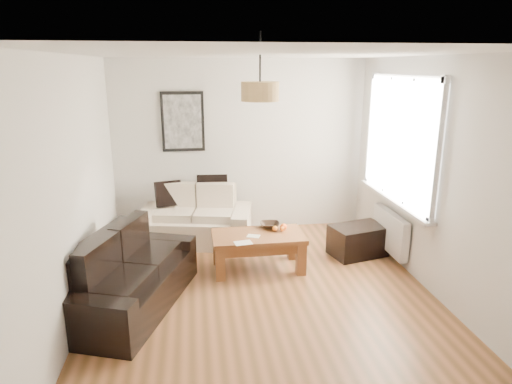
{
  "coord_description": "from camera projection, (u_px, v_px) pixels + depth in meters",
  "views": [
    {
      "loc": [
        -0.72,
        -4.46,
        2.49
      ],
      "look_at": [
        0.0,
        0.6,
        1.05
      ],
      "focal_mm": 31.55,
      "sensor_mm": 36.0,
      "label": 1
    }
  ],
  "objects": [
    {
      "name": "floor",
      "position": [
        264.0,
        297.0,
        5.03
      ],
      "size": [
        4.5,
        4.5,
        0.0
      ],
      "primitive_type": "plane",
      "color": "brown",
      "rests_on": "ground"
    },
    {
      "name": "ceiling",
      "position": [
        265.0,
        54.0,
        4.32
      ],
      "size": [
        3.8,
        4.5,
        0.0
      ],
      "primitive_type": null,
      "color": "white",
      "rests_on": "floor"
    },
    {
      "name": "wall_back",
      "position": [
        241.0,
        147.0,
        6.82
      ],
      "size": [
        3.8,
        0.04,
        2.6
      ],
      "primitive_type": null,
      "color": "silver",
      "rests_on": "floor"
    },
    {
      "name": "wall_front",
      "position": [
        327.0,
        285.0,
        2.53
      ],
      "size": [
        3.8,
        0.04,
        2.6
      ],
      "primitive_type": null,
      "color": "silver",
      "rests_on": "floor"
    },
    {
      "name": "wall_left",
      "position": [
        73.0,
        191.0,
        4.42
      ],
      "size": [
        0.04,
        4.5,
        2.6
      ],
      "primitive_type": null,
      "color": "silver",
      "rests_on": "floor"
    },
    {
      "name": "wall_right",
      "position": [
        435.0,
        178.0,
        4.93
      ],
      "size": [
        0.04,
        4.5,
        2.6
      ],
      "primitive_type": null,
      "color": "silver",
      "rests_on": "floor"
    },
    {
      "name": "window_bay",
      "position": [
        401.0,
        140.0,
        5.61
      ],
      "size": [
        0.14,
        1.9,
        1.6
      ],
      "primitive_type": null,
      "color": "white",
      "rests_on": "wall_right"
    },
    {
      "name": "radiator",
      "position": [
        390.0,
        231.0,
        5.93
      ],
      "size": [
        0.1,
        0.9,
        0.52
      ],
      "primitive_type": "cube",
      "color": "white",
      "rests_on": "wall_right"
    },
    {
      "name": "poster",
      "position": [
        183.0,
        122.0,
        6.56
      ],
      "size": [
        0.62,
        0.04,
        0.87
      ],
      "primitive_type": null,
      "color": "black",
      "rests_on": "wall_back"
    },
    {
      "name": "pendant_shade",
      "position": [
        260.0,
        91.0,
        4.71
      ],
      "size": [
        0.4,
        0.4,
        0.2
      ],
      "primitive_type": "cylinder",
      "color": "tan",
      "rests_on": "ceiling"
    },
    {
      "name": "loveseat_cream",
      "position": [
        196.0,
        216.0,
        6.52
      ],
      "size": [
        1.7,
        1.14,
        0.78
      ],
      "primitive_type": null,
      "rotation": [
        0.0,
        0.0,
        -0.2
      ],
      "color": "beige",
      "rests_on": "floor"
    },
    {
      "name": "sofa_leather",
      "position": [
        130.0,
        273.0,
        4.74
      ],
      "size": [
        1.41,
        1.96,
        0.77
      ],
      "primitive_type": null,
      "rotation": [
        0.0,
        0.0,
        1.23
      ],
      "color": "black",
      "rests_on": "floor"
    },
    {
      "name": "coffee_table",
      "position": [
        258.0,
        252.0,
        5.66
      ],
      "size": [
        1.14,
        0.63,
        0.47
      ],
      "primitive_type": null,
      "rotation": [
        0.0,
        0.0,
        0.01
      ],
      "color": "brown",
      "rests_on": "floor"
    },
    {
      "name": "ottoman",
      "position": [
        358.0,
        240.0,
        6.09
      ],
      "size": [
        0.81,
        0.62,
        0.41
      ],
      "primitive_type": "cube",
      "rotation": [
        0.0,
        0.0,
        0.25
      ],
      "color": "black",
      "rests_on": "floor"
    },
    {
      "name": "cushion_left",
      "position": [
        168.0,
        194.0,
        6.57
      ],
      "size": [
        0.39,
        0.2,
        0.37
      ],
      "primitive_type": "cube",
      "rotation": [
        0.0,
        0.0,
        0.24
      ],
      "color": "black",
      "rests_on": "loveseat_cream"
    },
    {
      "name": "cushion_right",
      "position": [
        212.0,
        190.0,
        6.65
      ],
      "size": [
        0.45,
        0.17,
        0.44
      ],
      "primitive_type": "cube",
      "rotation": [
        0.0,
        0.0,
        -0.07
      ],
      "color": "black",
      "rests_on": "loveseat_cream"
    },
    {
      "name": "fruit_bowl",
      "position": [
        270.0,
        225.0,
        5.83
      ],
      "size": [
        0.27,
        0.27,
        0.06
      ],
      "primitive_type": "imported",
      "rotation": [
        0.0,
        0.0,
        -0.06
      ],
      "color": "black",
      "rests_on": "coffee_table"
    },
    {
      "name": "orange_a",
      "position": [
        282.0,
        229.0,
        5.67
      ],
      "size": [
        0.07,
        0.07,
        0.06
      ],
      "primitive_type": "sphere",
      "rotation": [
        0.0,
        0.0,
        0.21
      ],
      "color": "orange",
      "rests_on": "fruit_bowl"
    },
    {
      "name": "orange_b",
      "position": [
        284.0,
        227.0,
        5.74
      ],
      "size": [
        0.11,
        0.11,
        0.09
      ],
      "primitive_type": "sphere",
      "rotation": [
        0.0,
        0.0,
        -0.3
      ],
      "color": "#EA5313",
      "rests_on": "fruit_bowl"
    },
    {
      "name": "orange_c",
      "position": [
        275.0,
        228.0,
        5.68
      ],
      "size": [
        0.07,
        0.07,
        0.07
      ],
      "primitive_type": "sphere",
      "rotation": [
        0.0,
        0.0,
        0.07
      ],
      "color": "orange",
      "rests_on": "fruit_bowl"
    },
    {
      "name": "papers",
      "position": [
        243.0,
        243.0,
        5.32
      ],
      "size": [
        0.23,
        0.18,
        0.01
      ],
      "primitive_type": "cube",
      "rotation": [
        0.0,
        0.0,
        0.16
      ],
      "color": "white",
      "rests_on": "coffee_table"
    }
  ]
}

